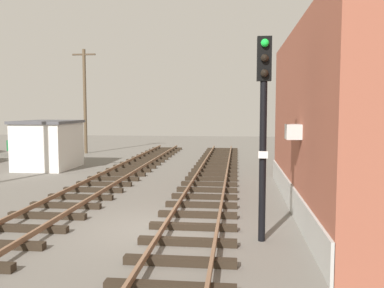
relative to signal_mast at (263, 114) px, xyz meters
name	(u,v)px	position (x,y,z in m)	size (l,w,h in m)	color
ground_plane	(156,229)	(-2.94, 0.78, -3.29)	(80.00, 80.00, 0.00)	slate
track_near_building	(193,225)	(-1.88, 0.78, -3.16)	(2.50, 46.64, 0.32)	#2D2319
track_centre	(37,221)	(-6.54, 0.78, -3.16)	(2.50, 46.64, 0.32)	#2D2319
signal_mast	(263,114)	(0.00, 0.00, 0.00)	(0.36, 0.40, 5.22)	black
control_hut	(48,144)	(-11.46, 11.87, -1.90)	(3.00, 3.80, 2.76)	silver
parked_car_green	(39,142)	(-15.50, 18.74, -2.38)	(4.20, 2.04, 1.76)	#1E6B38
utility_pole_far	(85,99)	(-12.29, 19.87, 0.88)	(1.80, 0.24, 7.94)	brown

